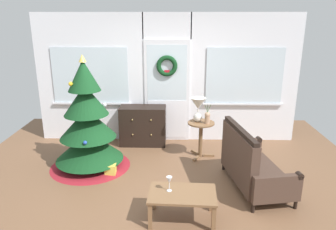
{
  "coord_description": "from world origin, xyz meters",
  "views": [
    {
      "loc": [
        0.15,
        -4.22,
        2.49
      ],
      "look_at": [
        0.05,
        0.55,
        1.0
      ],
      "focal_mm": 34.24,
      "sensor_mm": 36.0,
      "label": 1
    }
  ],
  "objects_px": {
    "table_lamp": "(198,106)",
    "christmas_tree": "(88,129)",
    "flower_vase": "(207,117)",
    "gift_box": "(111,169)",
    "coffee_table": "(182,197)",
    "wine_glass": "(169,181)",
    "side_table": "(201,132)",
    "settee_sofa": "(250,165)",
    "dresser_cabinet": "(143,126)"
  },
  "relations": [
    {
      "from": "table_lamp",
      "to": "christmas_tree",
      "type": "bearing_deg",
      "value": -165.55
    },
    {
      "from": "flower_vase",
      "to": "gift_box",
      "type": "relative_size",
      "value": 2.02
    },
    {
      "from": "flower_vase",
      "to": "coffee_table",
      "type": "xyz_separation_m",
      "value": [
        -0.48,
        -1.86,
        -0.45
      ]
    },
    {
      "from": "christmas_tree",
      "to": "wine_glass",
      "type": "height_order",
      "value": "christmas_tree"
    },
    {
      "from": "christmas_tree",
      "to": "side_table",
      "type": "relative_size",
      "value": 2.89
    },
    {
      "from": "wine_glass",
      "to": "settee_sofa",
      "type": "bearing_deg",
      "value": 32.89
    },
    {
      "from": "dresser_cabinet",
      "to": "coffee_table",
      "type": "xyz_separation_m",
      "value": [
        0.73,
        -2.5,
        -0.07
      ]
    },
    {
      "from": "side_table",
      "to": "gift_box",
      "type": "height_order",
      "value": "side_table"
    },
    {
      "from": "gift_box",
      "to": "wine_glass",
      "type": "bearing_deg",
      "value": -49.35
    },
    {
      "from": "side_table",
      "to": "gift_box",
      "type": "bearing_deg",
      "value": -154.22
    },
    {
      "from": "dresser_cabinet",
      "to": "flower_vase",
      "type": "xyz_separation_m",
      "value": [
        1.2,
        -0.64,
        0.39
      ]
    },
    {
      "from": "christmas_tree",
      "to": "gift_box",
      "type": "bearing_deg",
      "value": -35.97
    },
    {
      "from": "dresser_cabinet",
      "to": "settee_sofa",
      "type": "bearing_deg",
      "value": -43.84
    },
    {
      "from": "dresser_cabinet",
      "to": "gift_box",
      "type": "relative_size",
      "value": 5.22
    },
    {
      "from": "dresser_cabinet",
      "to": "christmas_tree",
      "type": "bearing_deg",
      "value": -128.63
    },
    {
      "from": "wine_glass",
      "to": "coffee_table",
      "type": "bearing_deg",
      "value": -15.75
    },
    {
      "from": "flower_vase",
      "to": "coffee_table",
      "type": "distance_m",
      "value": 1.97
    },
    {
      "from": "side_table",
      "to": "christmas_tree",
      "type": "bearing_deg",
      "value": -167.11
    },
    {
      "from": "christmas_tree",
      "to": "coffee_table",
      "type": "xyz_separation_m",
      "value": [
        1.54,
        -1.48,
        -0.35
      ]
    },
    {
      "from": "table_lamp",
      "to": "flower_vase",
      "type": "bearing_deg",
      "value": -32.01
    },
    {
      "from": "christmas_tree",
      "to": "gift_box",
      "type": "distance_m",
      "value": 0.77
    },
    {
      "from": "christmas_tree",
      "to": "side_table",
      "type": "height_order",
      "value": "christmas_tree"
    },
    {
      "from": "christmas_tree",
      "to": "dresser_cabinet",
      "type": "height_order",
      "value": "christmas_tree"
    },
    {
      "from": "coffee_table",
      "to": "dresser_cabinet",
      "type": "bearing_deg",
      "value": 106.23
    },
    {
      "from": "christmas_tree",
      "to": "coffee_table",
      "type": "height_order",
      "value": "christmas_tree"
    },
    {
      "from": "flower_vase",
      "to": "wine_glass",
      "type": "height_order",
      "value": "flower_vase"
    },
    {
      "from": "table_lamp",
      "to": "wine_glass",
      "type": "bearing_deg",
      "value": -104.1
    },
    {
      "from": "flower_vase",
      "to": "coffee_table",
      "type": "bearing_deg",
      "value": -104.36
    },
    {
      "from": "table_lamp",
      "to": "wine_glass",
      "type": "distance_m",
      "value": 2.01
    },
    {
      "from": "christmas_tree",
      "to": "table_lamp",
      "type": "relative_size",
      "value": 4.34
    },
    {
      "from": "wine_glass",
      "to": "gift_box",
      "type": "xyz_separation_m",
      "value": [
        -0.98,
        1.14,
        -0.44
      ]
    },
    {
      "from": "gift_box",
      "to": "christmas_tree",
      "type": "bearing_deg",
      "value": 144.03
    },
    {
      "from": "table_lamp",
      "to": "settee_sofa",
      "type": "bearing_deg",
      "value": -58.07
    },
    {
      "from": "wine_glass",
      "to": "table_lamp",
      "type": "bearing_deg",
      "value": 75.9
    },
    {
      "from": "settee_sofa",
      "to": "wine_glass",
      "type": "height_order",
      "value": "settee_sofa"
    },
    {
      "from": "settee_sofa",
      "to": "side_table",
      "type": "relative_size",
      "value": 2.2
    },
    {
      "from": "side_table",
      "to": "table_lamp",
      "type": "height_order",
      "value": "table_lamp"
    },
    {
      "from": "coffee_table",
      "to": "gift_box",
      "type": "relative_size",
      "value": 5.0
    },
    {
      "from": "gift_box",
      "to": "coffee_table",
      "type": "bearing_deg",
      "value": -46.05
    },
    {
      "from": "wine_glass",
      "to": "dresser_cabinet",
      "type": "bearing_deg",
      "value": 102.93
    },
    {
      "from": "settee_sofa",
      "to": "side_table",
      "type": "xyz_separation_m",
      "value": [
        -0.65,
        1.1,
        0.1
      ]
    },
    {
      "from": "settee_sofa",
      "to": "wine_glass",
      "type": "distance_m",
      "value": 1.43
    },
    {
      "from": "side_table",
      "to": "wine_glass",
      "type": "height_order",
      "value": "side_table"
    },
    {
      "from": "settee_sofa",
      "to": "side_table",
      "type": "bearing_deg",
      "value": 120.59
    },
    {
      "from": "dresser_cabinet",
      "to": "flower_vase",
      "type": "relative_size",
      "value": 2.58
    },
    {
      "from": "christmas_tree",
      "to": "side_table",
      "type": "bearing_deg",
      "value": 12.89
    },
    {
      "from": "coffee_table",
      "to": "gift_box",
      "type": "distance_m",
      "value": 1.66
    },
    {
      "from": "side_table",
      "to": "coffee_table",
      "type": "bearing_deg",
      "value": -101.08
    },
    {
      "from": "side_table",
      "to": "coffee_table",
      "type": "relative_size",
      "value": 0.76
    },
    {
      "from": "flower_vase",
      "to": "gift_box",
      "type": "distance_m",
      "value": 1.88
    }
  ]
}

